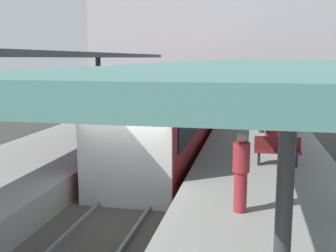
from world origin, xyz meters
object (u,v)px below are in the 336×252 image
commuter_train (176,115)px  platform_bench (277,150)px  passenger_mid_platform (241,171)px  platform_sign (296,102)px  litter_bin (271,139)px

commuter_train → platform_bench: bearing=-51.3°
commuter_train → passenger_mid_platform: bearing=-71.4°
platform_sign → passenger_mid_platform: platform_sign is taller
platform_bench → passenger_mid_platform: bearing=-103.5°
commuter_train → litter_bin: 5.09m
passenger_mid_platform → commuter_train: bearing=108.6°
litter_bin → commuter_train: bearing=143.1°
commuter_train → platform_sign: bearing=-18.9°
passenger_mid_platform → platform_sign: bearing=76.5°
platform_sign → passenger_mid_platform: size_ratio=1.27×
commuter_train → passenger_mid_platform: (3.14, -9.35, 0.18)m
platform_bench → litter_bin: size_ratio=1.75×
platform_sign → litter_bin: bearing=-124.0°
passenger_mid_platform → litter_bin: bearing=81.7°
platform_sign → litter_bin: size_ratio=2.76×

